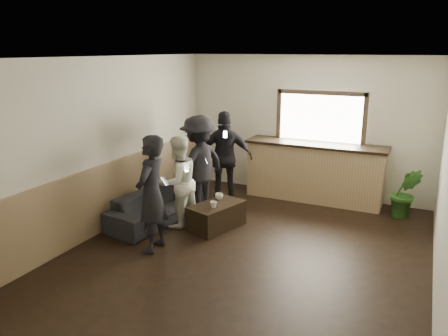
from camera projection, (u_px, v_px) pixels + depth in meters
The scene contains 12 objects.
ground at pixel (248, 251), 6.51m from camera, with size 5.00×6.00×0.01m, color black.
room_shell at pixel (203, 150), 6.42m from camera, with size 5.01×6.01×2.80m.
bar_counter at pixel (315, 168), 8.57m from camera, with size 2.70×0.68×2.13m.
sofa at pixel (156, 207), 7.54m from camera, with size 1.84×0.72×0.54m, color black.
coffee_table at pixel (216, 216), 7.30m from camera, with size 0.52×0.94×0.42m, color black.
cup_a at pixel (219, 196), 7.46m from camera, with size 0.13×0.13×0.10m, color silver.
cup_b at pixel (214, 204), 7.08m from camera, with size 0.11×0.11×0.10m, color silver.
potted_plant at pixel (405, 193), 7.67m from camera, with size 0.51×0.41×0.92m, color #2D6623.
person_a at pixel (151, 194), 6.32m from camera, with size 0.52×0.69×1.75m.
person_b at pixel (178, 182), 7.23m from camera, with size 0.82×0.92×1.55m.
person_c at pixel (199, 165), 7.85m from camera, with size 0.99×1.30×1.78m.
person_d at pixel (225, 158), 8.37m from camera, with size 1.13×0.84×1.78m.
Camera 1 is at (2.20, -5.54, 2.91)m, focal length 35.00 mm.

